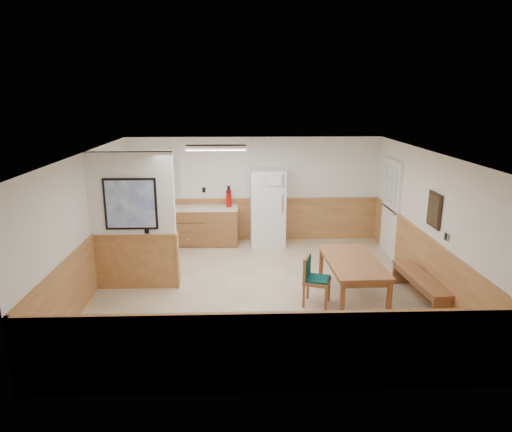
{
  "coord_description": "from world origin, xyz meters",
  "views": [
    {
      "loc": [
        -0.32,
        -7.71,
        3.45
      ],
      "look_at": [
        -0.05,
        0.4,
        1.29
      ],
      "focal_mm": 32.0,
      "sensor_mm": 36.0,
      "label": 1
    }
  ],
  "objects_px": {
    "dining_chair": "(312,276)",
    "fire_extinguisher": "(229,198)",
    "dining_table": "(353,265)",
    "soap_bottle": "(154,203)",
    "refrigerator": "(267,207)",
    "dining_bench": "(421,282)"
  },
  "relations": [
    {
      "from": "refrigerator",
      "to": "fire_extinguisher",
      "type": "xyz_separation_m",
      "value": [
        -0.9,
        0.07,
        0.22
      ]
    },
    {
      "from": "dining_bench",
      "to": "fire_extinguisher",
      "type": "bearing_deg",
      "value": 131.68
    },
    {
      "from": "dining_table",
      "to": "dining_chair",
      "type": "distance_m",
      "value": 0.71
    },
    {
      "from": "dining_bench",
      "to": "soap_bottle",
      "type": "height_order",
      "value": "soap_bottle"
    },
    {
      "from": "soap_bottle",
      "to": "dining_table",
      "type": "bearing_deg",
      "value": -39.27
    },
    {
      "from": "fire_extinguisher",
      "to": "soap_bottle",
      "type": "xyz_separation_m",
      "value": [
        -1.74,
        -0.06,
        -0.09
      ]
    },
    {
      "from": "refrigerator",
      "to": "soap_bottle",
      "type": "distance_m",
      "value": 2.64
    },
    {
      "from": "refrigerator",
      "to": "soap_bottle",
      "type": "bearing_deg",
      "value": 177.32
    },
    {
      "from": "dining_chair",
      "to": "fire_extinguisher",
      "type": "bearing_deg",
      "value": 132.79
    },
    {
      "from": "refrigerator",
      "to": "dining_table",
      "type": "bearing_deg",
      "value": -70.8
    },
    {
      "from": "refrigerator",
      "to": "fire_extinguisher",
      "type": "height_order",
      "value": "refrigerator"
    },
    {
      "from": "dining_table",
      "to": "fire_extinguisher",
      "type": "relative_size",
      "value": 3.45
    },
    {
      "from": "dining_table",
      "to": "soap_bottle",
      "type": "distance_m",
      "value": 5.05
    },
    {
      "from": "fire_extinguisher",
      "to": "dining_chair",
      "type": "bearing_deg",
      "value": -80.79
    },
    {
      "from": "refrigerator",
      "to": "soap_bottle",
      "type": "xyz_separation_m",
      "value": [
        -2.64,
        0.01,
        0.13
      ]
    },
    {
      "from": "dining_table",
      "to": "fire_extinguisher",
      "type": "xyz_separation_m",
      "value": [
        -2.16,
        3.25,
        0.46
      ]
    },
    {
      "from": "dining_bench",
      "to": "fire_extinguisher",
      "type": "distance_m",
      "value": 4.74
    },
    {
      "from": "fire_extinguisher",
      "to": "soap_bottle",
      "type": "relative_size",
      "value": 1.99
    },
    {
      "from": "refrigerator",
      "to": "dining_bench",
      "type": "relative_size",
      "value": 1.08
    },
    {
      "from": "fire_extinguisher",
      "to": "refrigerator",
      "type": "bearing_deg",
      "value": -19.09
    },
    {
      "from": "dining_bench",
      "to": "soap_bottle",
      "type": "xyz_separation_m",
      "value": [
        -5.09,
        3.2,
        0.68
      ]
    },
    {
      "from": "fire_extinguisher",
      "to": "soap_bottle",
      "type": "bearing_deg",
      "value": 167.2
    }
  ]
}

